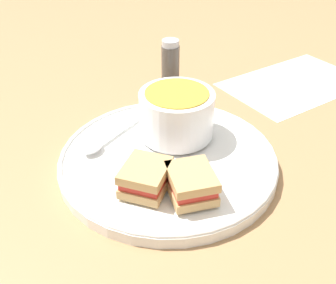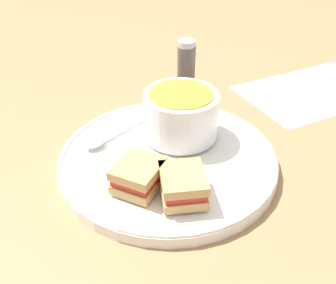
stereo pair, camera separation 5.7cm
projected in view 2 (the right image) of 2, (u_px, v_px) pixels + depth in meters
ground_plane at (168, 165)px, 0.59m from camera, size 2.40×2.40×0.00m
plate at (168, 159)px, 0.59m from camera, size 0.32×0.32×0.02m
soup_bowl at (181, 114)px, 0.60m from camera, size 0.12×0.12×0.07m
spoon at (100, 140)px, 0.60m from camera, size 0.03×0.12×0.01m
sandwich_half_near at (139, 175)px, 0.51m from camera, size 0.07×0.08×0.04m
sandwich_half_far at (183, 185)px, 0.50m from camera, size 0.09×0.08×0.04m
salt_shaker at (186, 65)px, 0.78m from camera, size 0.04×0.04×0.10m
menu_sheet at (314, 91)px, 0.79m from camera, size 0.26×0.33×0.00m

